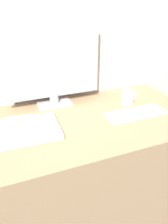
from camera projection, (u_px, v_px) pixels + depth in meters
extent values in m
cube|color=beige|center=(53.00, 13.00, 1.18)|extent=(3.60, 0.05, 2.40)
cube|color=#997A56|center=(78.00, 173.00, 1.28)|extent=(1.33, 0.65, 0.71)
cube|color=#B7B7BC|center=(55.00, 104.00, 1.29)|extent=(0.20, 0.11, 0.01)
cylinder|color=#B7B7BC|center=(54.00, 98.00, 1.27)|extent=(0.05, 0.05, 0.05)
cube|color=#B7B7BC|center=(51.00, 61.00, 1.18)|extent=(0.55, 0.01, 0.41)
cube|color=white|center=(52.00, 62.00, 1.17)|extent=(0.52, 0.01, 0.38)
cube|color=silver|center=(136.00, 113.00, 1.18)|extent=(0.33, 0.12, 0.01)
cube|color=#B7B7BC|center=(136.00, 112.00, 1.18)|extent=(0.31, 0.10, 0.00)
cube|color=#A3A3A8|center=(24.00, 131.00, 1.02)|extent=(0.34, 0.25, 0.01)
cube|color=#B2B2B7|center=(24.00, 129.00, 1.02)|extent=(0.34, 0.25, 0.01)
cube|color=white|center=(19.00, 126.00, 1.02)|extent=(0.17, 0.20, 0.01)
cube|color=silver|center=(19.00, 125.00, 1.02)|extent=(0.13, 0.15, 0.00)
cylinder|color=white|center=(127.00, 97.00, 1.29)|extent=(0.07, 0.07, 0.08)
torus|color=white|center=(133.00, 96.00, 1.31)|extent=(0.06, 0.01, 0.06)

